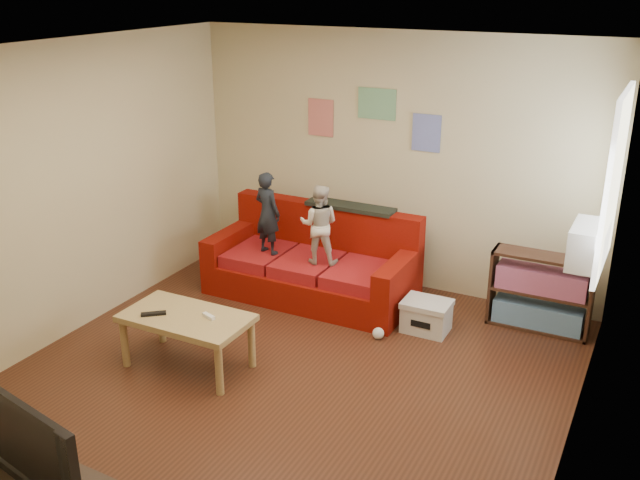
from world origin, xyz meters
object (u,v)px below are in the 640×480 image
at_px(file_box, 426,316).
at_px(coffee_table, 187,323).
at_px(television, 41,437).
at_px(bookshelf, 540,296).
at_px(child_a, 268,213).
at_px(child_b, 319,224).
at_px(sofa, 314,266).

bearing_deg(file_box, coffee_table, -136.17).
bearing_deg(television, bookshelf, 74.88).
relative_size(child_a, bookshelf, 0.93).
bearing_deg(child_b, sofa, -66.17).
xyz_separation_m(child_a, bookshelf, (2.74, 0.45, -0.55)).
height_order(sofa, bookshelf, sofa).
xyz_separation_m(file_box, television, (-1.11, -3.58, 0.58)).
bearing_deg(television, child_a, 111.90).
height_order(coffee_table, television, television).
distance_m(child_a, child_b, 0.60).
xyz_separation_m(coffee_table, file_box, (1.62, 1.56, -0.26)).
xyz_separation_m(bookshelf, file_box, (-0.94, -0.54, -0.18)).
relative_size(coffee_table, bookshelf, 1.16).
bearing_deg(bookshelf, file_box, -149.97).
bearing_deg(television, child_b, 102.66).
xyz_separation_m(sofa, television, (0.24, -3.85, 0.43)).
distance_m(child_a, television, 3.74).
xyz_separation_m(sofa, coffee_table, (-0.28, -1.83, 0.11)).
height_order(child_b, coffee_table, child_b).
relative_size(bookshelf, file_box, 2.11).
xyz_separation_m(child_b, file_box, (1.20, -0.09, -0.70)).
relative_size(sofa, bookshelf, 2.27).
bearing_deg(bookshelf, child_a, -170.67).
bearing_deg(child_b, television, 74.75).
height_order(child_a, coffee_table, child_a).
bearing_deg(file_box, child_b, 175.55).
bearing_deg(child_a, coffee_table, 110.23).
relative_size(child_b, coffee_table, 0.75).
distance_m(sofa, child_b, 0.59).
bearing_deg(child_b, child_a, -16.62).
bearing_deg(coffee_table, sofa, 81.27).
xyz_separation_m(child_b, bookshelf, (2.14, 0.45, -0.52)).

